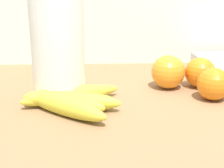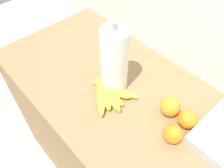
% 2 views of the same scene
% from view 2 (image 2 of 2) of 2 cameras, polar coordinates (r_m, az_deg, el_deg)
% --- Properties ---
extents(counter, '(1.66, 0.63, 0.91)m').
position_cam_2_polar(counter, '(1.32, 8.19, -19.80)').
color(counter, olive).
rests_on(counter, ground).
extents(wall_back, '(2.06, 0.06, 1.30)m').
position_cam_2_polar(wall_back, '(1.31, 19.32, -6.25)').
color(wall_back, silver).
rests_on(wall_back, ground).
extents(banana_bunch, '(0.21, 0.20, 0.04)m').
position_cam_2_polar(banana_bunch, '(0.96, -1.09, -2.04)').
color(banana_bunch, gold).
rests_on(banana_bunch, counter).
extents(orange_center, '(0.07, 0.07, 0.07)m').
position_cam_2_polar(orange_center, '(0.91, 18.25, -8.29)').
color(orange_center, orange).
rests_on(orange_center, counter).
extents(orange_far_right, '(0.08, 0.08, 0.08)m').
position_cam_2_polar(orange_far_right, '(0.92, 14.06, -5.26)').
color(orange_far_right, orange).
rests_on(orange_far_right, counter).
extents(orange_back_right, '(0.07, 0.07, 0.07)m').
position_cam_2_polar(orange_back_right, '(0.86, 14.90, -11.91)').
color(orange_back_right, orange).
rests_on(orange_back_right, counter).
extents(paper_towel_roll, '(0.11, 0.11, 0.32)m').
position_cam_2_polar(paper_towel_roll, '(0.90, 0.57, 5.69)').
color(paper_towel_roll, white).
rests_on(paper_towel_roll, counter).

